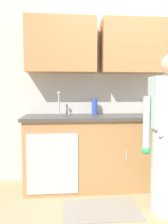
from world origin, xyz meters
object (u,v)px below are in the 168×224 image
at_px(sink, 62,117).
at_px(person_at_sink, 168,146).
at_px(bottle_dish_liquid, 145,106).
at_px(bottle_water_short, 95,106).
at_px(cup_by_sink, 157,112).
at_px(bottle_water_tall, 158,107).

relative_size(sink, person_at_sink, 0.31).
height_order(sink, bottle_dish_liquid, sink).
distance_m(sink, bottle_dish_liquid, 1.21).
bearing_deg(sink, bottle_dish_liquid, 11.03).
bearing_deg(sink, bottle_water_short, 21.23).
bearing_deg(bottle_water_short, cup_by_sink, -23.55).
bearing_deg(bottle_dish_liquid, sink, -168.97).
distance_m(person_at_sink, bottle_water_tall, 1.02).
bearing_deg(bottle_water_tall, person_at_sink, -106.23).
bearing_deg(bottle_water_tall, cup_by_sink, -115.45).
distance_m(bottle_water_tall, bottle_dish_liquid, 0.18).
bearing_deg(sink, person_at_sink, -33.62).
distance_m(bottle_water_tall, cup_by_sink, 0.38).
xyz_separation_m(sink, cup_by_sink, (1.20, -0.15, 0.06)).
height_order(person_at_sink, bottle_water_short, person_at_sink).
bearing_deg(bottle_dish_liquid, cup_by_sink, -87.88).
xyz_separation_m(sink, bottle_water_tall, (1.36, 0.19, 0.11)).
distance_m(bottle_water_short, bottle_water_tall, 0.91).
bearing_deg(cup_by_sink, bottle_water_short, 156.45).
bearing_deg(bottle_dish_liquid, person_at_sink, -95.37).
xyz_separation_m(sink, bottle_dish_liquid, (1.18, 0.23, 0.12)).
height_order(person_at_sink, cup_by_sink, person_at_sink).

